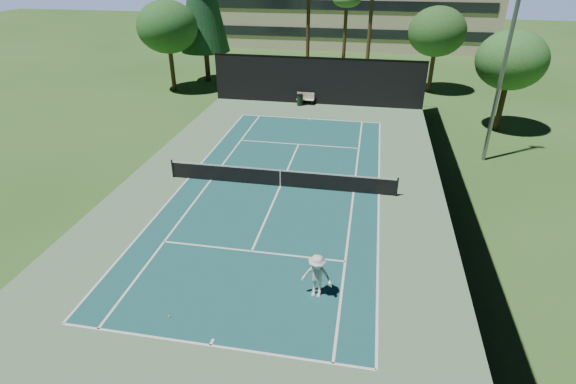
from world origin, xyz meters
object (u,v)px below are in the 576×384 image
at_px(tennis_ball_c, 340,168).
at_px(trash_bin, 300,100).
at_px(player, 317,276).
at_px(tennis_ball_d, 222,157).
at_px(tennis_net, 280,177).
at_px(tennis_ball_b, 284,170).
at_px(park_bench, 305,98).
at_px(tennis_ball_a, 169,316).

relative_size(tennis_ball_c, trash_bin, 0.08).
xyz_separation_m(player, tennis_ball_d, (-7.69, 12.08, -0.90)).
relative_size(player, tennis_ball_c, 24.75).
height_order(tennis_net, tennis_ball_d, tennis_net).
height_order(player, tennis_ball_d, player).
relative_size(tennis_ball_b, tennis_ball_d, 1.06).
bearing_deg(park_bench, tennis_ball_a, -92.07).
bearing_deg(tennis_net, park_bench, 93.42).
height_order(tennis_ball_b, trash_bin, trash_bin).
height_order(tennis_ball_d, park_bench, park_bench).
bearing_deg(trash_bin, tennis_ball_b, -84.84).
xyz_separation_m(tennis_ball_b, tennis_ball_d, (-4.37, 1.31, -0.00)).
relative_size(player, trash_bin, 1.96).
height_order(tennis_net, trash_bin, tennis_net).
xyz_separation_m(tennis_ball_c, tennis_ball_d, (-7.68, 0.40, -0.01)).
height_order(tennis_ball_a, trash_bin, trash_bin).
bearing_deg(trash_bin, tennis_net, -84.94).
height_order(player, tennis_ball_c, player).
distance_m(tennis_net, tennis_ball_d, 5.66).
relative_size(tennis_ball_a, park_bench, 0.05).
bearing_deg(player, tennis_ball_b, 114.68).
height_order(player, tennis_ball_b, player).
distance_m(tennis_ball_a, park_bench, 26.64).
height_order(tennis_ball_b, tennis_ball_c, tennis_ball_c).
xyz_separation_m(tennis_ball_a, trash_bin, (0.55, 26.21, 0.44)).
height_order(tennis_ball_a, tennis_ball_b, tennis_ball_a).
bearing_deg(tennis_ball_d, tennis_ball_b, -16.67).
height_order(tennis_ball_a, park_bench, park_bench).
bearing_deg(tennis_ball_c, tennis_ball_d, 176.99).
distance_m(tennis_ball_b, park_bench, 13.75).
height_order(tennis_net, tennis_ball_a, tennis_net).
height_order(tennis_ball_c, trash_bin, trash_bin).
bearing_deg(tennis_ball_a, tennis_net, 80.05).
relative_size(tennis_ball_a, tennis_ball_d, 1.26).
relative_size(tennis_net, tennis_ball_d, 220.66).
height_order(tennis_net, park_bench, tennis_net).
distance_m(tennis_ball_c, tennis_ball_d, 7.69).
xyz_separation_m(tennis_net, player, (3.16, -8.73, 0.37)).
bearing_deg(tennis_ball_d, park_bench, 73.87).
relative_size(tennis_ball_a, tennis_ball_b, 1.19).
bearing_deg(trash_bin, player, -79.36).
distance_m(tennis_ball_d, park_bench, 12.92).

